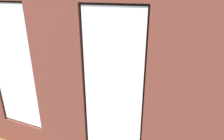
{
  "coord_description": "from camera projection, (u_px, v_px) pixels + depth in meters",
  "views": [
    {
      "loc": [
        -1.88,
        5.12,
        2.96
      ],
      "look_at": [
        0.05,
        0.4,
        0.94
      ],
      "focal_mm": 32.0,
      "sensor_mm": 36.0,
      "label": 1
    }
  ],
  "objects": [
    {
      "name": "ground_plane",
      "position": [
        118.0,
        96.0,
        6.17
      ],
      "size": [
        6.73,
        6.23,
        0.1
      ],
      "primitive_type": "cube",
      "color": "brown"
    },
    {
      "name": "brick_wall_with_windows",
      "position": [
        61.0,
        86.0,
        3.24
      ],
      "size": [
        6.13,
        0.3,
        3.1
      ],
      "color": "brown",
      "rests_on": "ground_plane"
    },
    {
      "name": "white_wall_right",
      "position": [
        30.0,
        38.0,
        6.47
      ],
      "size": [
        0.1,
        5.23,
        3.1
      ],
      "primitive_type": "cube",
      "color": "silver",
      "rests_on": "ground_plane"
    },
    {
      "name": "couch_by_window",
      "position": [
        78.0,
        122.0,
        4.3
      ],
      "size": [
        1.98,
        0.87,
        0.8
      ],
      "color": "black",
      "rests_on": "ground_plane"
    },
    {
      "name": "couch_left",
      "position": [
        204.0,
        115.0,
        4.57
      ],
      "size": [
        0.94,
        1.93,
        0.8
      ],
      "rotation": [
        0.0,
        0.0,
        1.61
      ],
      "color": "black",
      "rests_on": "ground_plane"
    },
    {
      "name": "coffee_table",
      "position": [
        116.0,
        79.0,
        6.26
      ],
      "size": [
        1.33,
        0.84,
        0.45
      ],
      "color": "olive",
      "rests_on": "ground_plane"
    },
    {
      "name": "cup_ceramic",
      "position": [
        103.0,
        76.0,
        6.25
      ],
      "size": [
        0.08,
        0.08,
        0.09
      ],
      "primitive_type": "cylinder",
      "color": "#B23D38",
      "rests_on": "coffee_table"
    },
    {
      "name": "candle_jar",
      "position": [
        116.0,
        76.0,
        6.22
      ],
      "size": [
        0.08,
        0.08,
        0.11
      ],
      "primitive_type": "cylinder",
      "color": "#B7333D",
      "rests_on": "coffee_table"
    },
    {
      "name": "table_plant_small",
      "position": [
        129.0,
        74.0,
        6.19
      ],
      "size": [
        0.13,
        0.13,
        0.22
      ],
      "color": "brown",
      "rests_on": "coffee_table"
    },
    {
      "name": "remote_gray",
      "position": [
        117.0,
        79.0,
        6.09
      ],
      "size": [
        0.18,
        0.08,
        0.02
      ],
      "primitive_type": "cube",
      "rotation": [
        0.0,
        0.0,
        4.51
      ],
      "color": "#59595B",
      "rests_on": "coffee_table"
    },
    {
      "name": "remote_black",
      "position": [
        112.0,
        75.0,
        6.38
      ],
      "size": [
        0.17,
        0.06,
        0.02
      ],
      "primitive_type": "cube",
      "rotation": [
        0.0,
        0.0,
        1.65
      ],
      "color": "black",
      "rests_on": "coffee_table"
    },
    {
      "name": "media_console",
      "position": [
        46.0,
        74.0,
        6.98
      ],
      "size": [
        1.0,
        0.42,
        0.51
      ],
      "primitive_type": "cube",
      "color": "black",
      "rests_on": "ground_plane"
    },
    {
      "name": "tv_flatscreen",
      "position": [
        43.0,
        58.0,
        6.76
      ],
      "size": [
        1.01,
        0.2,
        0.71
      ],
      "color": "black",
      "rests_on": "media_console"
    },
    {
      "name": "papasan_chair",
      "position": [
        129.0,
        63.0,
        7.48
      ],
      "size": [
        1.15,
        1.15,
        0.71
      ],
      "color": "olive",
      "rests_on": "ground_plane"
    },
    {
      "name": "potted_plant_beside_window_right",
      "position": [
        20.0,
        92.0,
        4.54
      ],
      "size": [
        0.84,
        0.94,
        1.4
      ],
      "color": "gray",
      "rests_on": "ground_plane"
    },
    {
      "name": "potted_plant_by_left_couch",
      "position": [
        188.0,
        88.0,
        5.93
      ],
      "size": [
        0.27,
        0.27,
        0.43
      ],
      "color": "beige",
      "rests_on": "ground_plane"
    },
    {
      "name": "potted_plant_between_couches",
      "position": [
        146.0,
        118.0,
        3.67
      ],
      "size": [
        0.92,
        0.92,
        1.42
      ],
      "color": "brown",
      "rests_on": "ground_plane"
    },
    {
      "name": "potted_plant_foreground_right",
      "position": [
        83.0,
        53.0,
        8.6
      ],
      "size": [
        0.55,
        0.55,
        0.75
      ],
      "color": "brown",
      "rests_on": "ground_plane"
    },
    {
      "name": "potted_plant_near_tv",
      "position": [
        37.0,
        71.0,
        5.76
      ],
      "size": [
        0.8,
        0.78,
        1.32
      ],
      "color": "brown",
      "rests_on": "ground_plane"
    }
  ]
}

